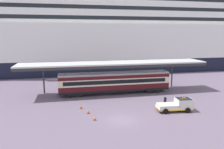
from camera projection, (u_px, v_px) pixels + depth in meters
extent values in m
plane|color=slate|center=(122.00, 120.00, 28.82)|extent=(400.00, 400.00, 0.00)
cube|color=black|center=(92.00, 63.00, 70.00)|extent=(133.48, 24.26, 4.19)
cube|color=white|center=(91.00, 41.00, 68.69)|extent=(133.48, 24.26, 9.79)
cube|color=white|center=(91.00, 21.00, 67.52)|extent=(122.80, 22.32, 2.76)
cube|color=black|center=(95.00, 18.00, 56.81)|extent=(117.46, 0.12, 0.99)
cube|color=white|center=(91.00, 11.00, 67.00)|extent=(117.89, 21.43, 2.76)
cube|color=black|center=(95.00, 7.00, 56.72)|extent=(112.76, 0.12, 0.99)
cube|color=white|center=(90.00, 2.00, 66.49)|extent=(112.98, 20.54, 2.76)
cube|color=silver|center=(114.00, 63.00, 40.92)|extent=(35.43, 5.52, 0.25)
cube|color=#2D2D2D|center=(117.00, 67.00, 38.43)|extent=(35.43, 0.20, 0.50)
cylinder|color=#2D2D2D|center=(44.00, 79.00, 41.07)|extent=(0.28, 0.28, 5.76)
cylinder|color=#2D2D2D|center=(90.00, 77.00, 42.86)|extent=(0.28, 0.28, 5.76)
cylinder|color=#2D2D2D|center=(133.00, 75.00, 44.64)|extent=(0.28, 0.28, 5.76)
cylinder|color=#2D2D2D|center=(172.00, 74.00, 46.43)|extent=(0.28, 0.28, 5.76)
cube|color=black|center=(115.00, 89.00, 41.38)|extent=(21.02, 2.80, 0.40)
cube|color=#470F14|center=(115.00, 86.00, 41.26)|extent=(21.02, 2.80, 0.90)
cube|color=beige|center=(115.00, 81.00, 41.06)|extent=(21.02, 2.80, 1.20)
cube|color=black|center=(116.00, 82.00, 39.73)|extent=(19.34, 0.08, 0.72)
cube|color=#470F14|center=(115.00, 76.00, 40.89)|extent=(21.02, 2.80, 0.60)
cube|color=#949494|center=(115.00, 73.00, 40.80)|extent=(21.02, 2.69, 0.36)
cube|color=black|center=(75.00, 93.00, 39.93)|extent=(3.20, 2.35, 0.50)
cylinder|color=black|center=(70.00, 96.00, 38.62)|extent=(0.84, 0.12, 0.84)
cylinder|color=black|center=(80.00, 95.00, 38.99)|extent=(0.84, 0.12, 0.84)
cube|color=black|center=(152.00, 89.00, 42.98)|extent=(3.20, 2.35, 0.50)
cylinder|color=black|center=(150.00, 91.00, 41.67)|extent=(0.84, 0.12, 0.84)
cylinder|color=black|center=(158.00, 91.00, 42.04)|extent=(0.84, 0.12, 0.84)
cube|color=silver|center=(174.00, 107.00, 32.03)|extent=(5.36, 2.45, 0.36)
cube|color=#F2B20C|center=(174.00, 108.00, 32.05)|extent=(5.36, 2.47, 0.12)
cube|color=silver|center=(184.00, 102.00, 32.06)|extent=(2.45, 2.11, 1.10)
cube|color=#19232D|center=(184.00, 100.00, 31.99)|extent=(2.23, 2.02, 0.44)
cube|color=orange|center=(184.00, 98.00, 31.94)|extent=(0.58, 0.25, 0.16)
cube|color=silver|center=(167.00, 105.00, 31.84)|extent=(3.07, 2.17, 0.36)
cylinder|color=black|center=(182.00, 106.00, 33.23)|extent=(0.82, 0.32, 0.80)
cylinder|color=black|center=(188.00, 110.00, 31.28)|extent=(0.82, 0.32, 0.80)
cylinder|color=black|center=(161.00, 107.00, 32.84)|extent=(0.82, 0.32, 0.80)
cylinder|color=black|center=(166.00, 111.00, 30.89)|extent=(0.82, 0.32, 0.80)
cube|color=black|center=(81.00, 109.00, 33.15)|extent=(0.36, 0.36, 0.04)
cone|color=#EA590F|center=(81.00, 106.00, 33.08)|extent=(0.30, 0.30, 0.74)
cylinder|color=white|center=(81.00, 106.00, 33.08)|extent=(0.17, 0.17, 0.10)
cube|color=black|center=(88.00, 113.00, 31.18)|extent=(0.36, 0.36, 0.04)
cone|color=#EA590F|center=(88.00, 111.00, 31.11)|extent=(0.30, 0.30, 0.66)
cylinder|color=white|center=(88.00, 111.00, 31.11)|extent=(0.17, 0.17, 0.09)
cube|color=black|center=(95.00, 120.00, 28.77)|extent=(0.36, 0.36, 0.04)
cone|color=#EA590F|center=(95.00, 117.00, 28.71)|extent=(0.30, 0.30, 0.66)
cylinder|color=white|center=(95.00, 117.00, 28.70)|extent=(0.17, 0.17, 0.09)
cylinder|color=black|center=(165.00, 100.00, 36.11)|extent=(0.44, 0.44, 0.70)
sphere|color=black|center=(165.00, 98.00, 36.04)|extent=(0.48, 0.48, 0.48)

